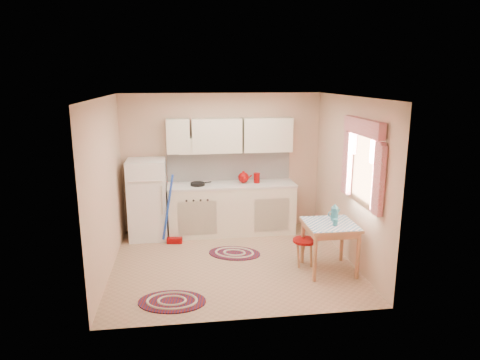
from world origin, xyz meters
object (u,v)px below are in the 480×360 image
object	(u,v)px
fridge	(148,199)
base_cabinets	(232,209)
stool	(304,253)
table	(329,247)

from	to	relation	value
fridge	base_cabinets	world-z (taller)	fridge
fridge	stool	distance (m)	2.87
fridge	stool	size ratio (longest dim) A/B	3.33
fridge	table	world-z (taller)	fridge
base_cabinets	stool	world-z (taller)	base_cabinets
base_cabinets	stool	xyz separation A→B (m)	(0.91, -1.57, -0.23)
fridge	base_cabinets	xyz separation A→B (m)	(1.48, 0.05, -0.26)
base_cabinets	table	bearing A→B (deg)	-55.07
stool	fridge	bearing A→B (deg)	147.61
table	stool	bearing A→B (deg)	148.67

